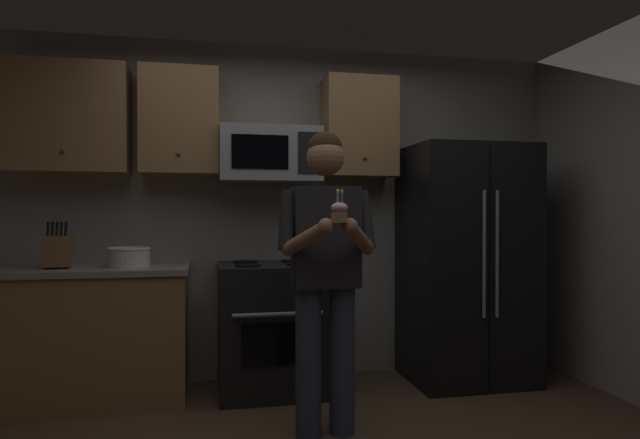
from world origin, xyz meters
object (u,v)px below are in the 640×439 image
Objects in this scene: bowl_large_white at (129,257)px; person at (326,264)px; refrigerator at (466,263)px; knife_block at (58,251)px; microwave at (270,155)px; oven_range at (272,327)px; cupcake at (339,212)px.

person reaches higher than bowl_large_white.
refrigerator reaches higher than person.
person is at bearing -26.67° from knife_block.
person reaches higher than knife_block.
microwave is 1.72m from refrigerator.
knife_block is at bearing 179.81° from refrigerator.
refrigerator is at bearing 32.40° from person.
refrigerator is (1.50, -0.04, 0.44)m from oven_range.
oven_range is 1.11m from bowl_large_white.
cupcake reaches higher than knife_block.
refrigerator is at bearing -1.50° from oven_range.
knife_block reaches higher than bowl_large_white.
refrigerator is 2.48m from bowl_large_white.
oven_range is at bearing 178.50° from refrigerator.
microwave reaches higher than refrigerator.
microwave is 1.39m from cupcake.
bowl_large_white is (0.45, 0.01, -0.05)m from knife_block.
oven_range is at bearing 100.27° from cupcake.
knife_block is at bearing 153.33° from person.
microwave reaches higher than cupcake.
person is at bearing -75.92° from oven_range.
microwave is at bearing 102.41° from person.
bowl_large_white is 1.66× the size of cupcake.
cupcake is at bearing -90.00° from person.
person is at bearing 90.00° from cupcake.
oven_range is at bearing 104.08° from person.
cupcake is at bearing -80.66° from microwave.
refrigerator reaches higher than cupcake.
bowl_large_white is 0.16× the size of person.
refrigerator reaches higher than knife_block.
knife_block is at bearing 144.92° from cupcake.
refrigerator is 1.53m from person.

